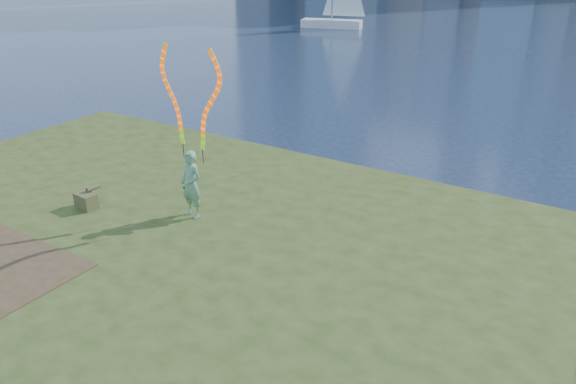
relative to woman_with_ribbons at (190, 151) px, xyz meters
The scene contains 5 objects.
ground 2.43m from the woman_with_ribbons, 58.56° to the right, with size 320.00×320.00×0.00m, color #1A2842.
grassy_knoll 3.65m from the woman_with_ribbons, 81.26° to the right, with size 20.00×18.00×0.80m.
woman_with_ribbons is the anchor object (origin of this frame).
canvas_bag 2.75m from the woman_with_ribbons, 156.75° to the right, with size 0.49×0.56×0.45m.
sailboat 35.52m from the woman_with_ribbons, 113.36° to the left, with size 4.99×2.72×7.54m.
Camera 1 is at (6.93, -7.16, 6.07)m, focal length 35.00 mm.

